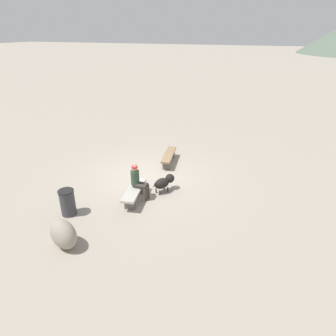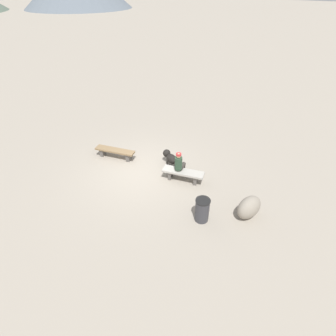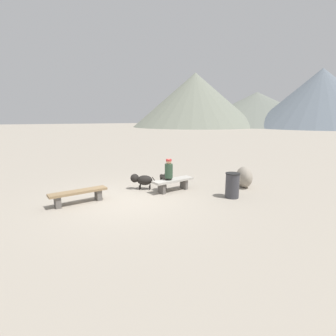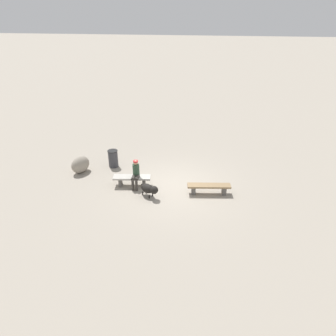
% 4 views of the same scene
% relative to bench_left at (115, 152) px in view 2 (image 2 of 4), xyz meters
% --- Properties ---
extents(ground, '(210.00, 210.00, 0.06)m').
position_rel_bench_left_xyz_m(ground, '(1.55, -0.33, -0.33)').
color(ground, '#9E9384').
extents(bench_left, '(1.81, 0.67, 0.42)m').
position_rel_bench_left_xyz_m(bench_left, '(0.00, 0.00, 0.00)').
color(bench_left, '#605B56').
rests_on(bench_left, ground).
extents(bench_right, '(1.65, 0.71, 0.45)m').
position_rel_bench_left_xyz_m(bench_right, '(3.30, -0.03, 0.03)').
color(bench_right, '#605B56').
rests_on(bench_right, ground).
extents(seated_person, '(0.34, 0.61, 1.22)m').
position_rel_bench_left_xyz_m(seated_person, '(3.10, 0.04, 0.38)').
color(seated_person, '#2D4733').
rests_on(seated_person, ground).
extents(dog, '(0.84, 0.65, 0.59)m').
position_rel_bench_left_xyz_m(dog, '(2.35, 0.69, 0.06)').
color(dog, black).
rests_on(dog, ground).
extents(trash_bin, '(0.48, 0.48, 0.85)m').
position_rel_bench_left_xyz_m(trash_bin, '(4.73, -1.60, 0.12)').
color(trash_bin, '#38383D').
rests_on(trash_bin, ground).
extents(boulder, '(0.90, 1.09, 0.80)m').
position_rel_bench_left_xyz_m(boulder, '(6.03, -0.74, 0.10)').
color(boulder, gray).
rests_on(boulder, ground).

